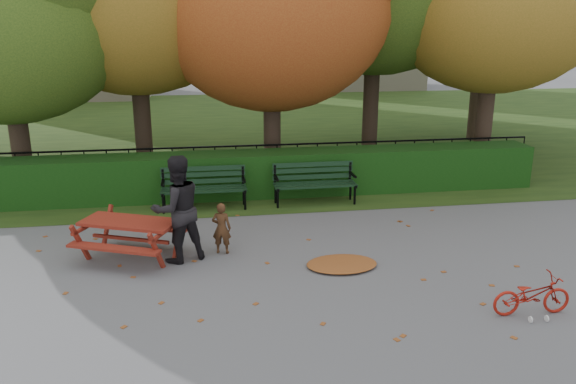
{
  "coord_description": "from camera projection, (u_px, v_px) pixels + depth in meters",
  "views": [
    {
      "loc": [
        -1.32,
        -7.93,
        3.73
      ],
      "look_at": [
        0.13,
        1.25,
        1.0
      ],
      "focal_mm": 35.0,
      "sensor_mm": 36.0,
      "label": 1
    }
  ],
  "objects": [
    {
      "name": "ground",
      "position": [
        292.0,
        276.0,
        8.77
      ],
      "size": [
        90.0,
        90.0,
        0.0
      ],
      "primitive_type": "plane",
      "color": "slate",
      "rests_on": "ground"
    },
    {
      "name": "iron_fence",
      "position": [
        257.0,
        164.0,
        13.64
      ],
      "size": [
        14.0,
        0.04,
        1.02
      ],
      "color": "black",
      "rests_on": "ground"
    },
    {
      "name": "leaf_scatter",
      "position": [
        289.0,
        268.0,
        9.05
      ],
      "size": [
        9.0,
        5.7,
        0.01
      ],
      "primitive_type": null,
      "color": "brown",
      "rests_on": "ground"
    },
    {
      "name": "bench_right",
      "position": [
        314.0,
        180.0,
        12.29
      ],
      "size": [
        1.8,
        0.57,
        0.88
      ],
      "color": "black",
      "rests_on": "ground"
    },
    {
      "name": "picnic_table",
      "position": [
        130.0,
        229.0,
        9.29
      ],
      "size": [
        1.94,
        1.78,
        0.76
      ],
      "rotation": [
        0.0,
        0.0,
        -0.41
      ],
      "color": "maroon",
      "rests_on": "ground"
    },
    {
      "name": "adult",
      "position": [
        177.0,
        209.0,
        9.13
      ],
      "size": [
        1.07,
        0.97,
        1.79
      ],
      "primitive_type": "imported",
      "rotation": [
        0.0,
        0.0,
        3.56
      ],
      "color": "black",
      "rests_on": "ground"
    },
    {
      "name": "leaf_pile",
      "position": [
        342.0,
        264.0,
        9.11
      ],
      "size": [
        1.28,
        0.98,
        0.08
      ],
      "primitive_type": "ellipsoid",
      "rotation": [
        0.0,
        0.0,
        -0.16
      ],
      "color": "brown",
      "rests_on": "ground"
    },
    {
      "name": "bench_left",
      "position": [
        204.0,
        184.0,
        11.94
      ],
      "size": [
        1.8,
        0.57,
        0.88
      ],
      "color": "black",
      "rests_on": "ground"
    },
    {
      "name": "hedge",
      "position": [
        260.0,
        174.0,
        12.89
      ],
      "size": [
        13.0,
        0.9,
        1.0
      ],
      "primitive_type": "cube",
      "color": "black",
      "rests_on": "ground"
    },
    {
      "name": "child",
      "position": [
        222.0,
        228.0,
        9.54
      ],
      "size": [
        0.37,
        0.29,
        0.9
      ],
      "primitive_type": "imported",
      "rotation": [
        0.0,
        0.0,
        2.91
      ],
      "color": "#462916",
      "rests_on": "ground"
    },
    {
      "name": "bicycle",
      "position": [
        532.0,
        295.0,
        7.53
      ],
      "size": [
        1.09,
        0.41,
        0.57
      ],
      "primitive_type": "imported",
      "rotation": [
        0.0,
        0.0,
        1.54
      ],
      "color": "#A31A0F",
      "rests_on": "ground"
    },
    {
      "name": "grass_strip",
      "position": [
        234.0,
        126.0,
        22.03
      ],
      "size": [
        90.0,
        90.0,
        0.0
      ],
      "primitive_type": "plane",
      "color": "#1D3512",
      "rests_on": "ground"
    }
  ]
}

